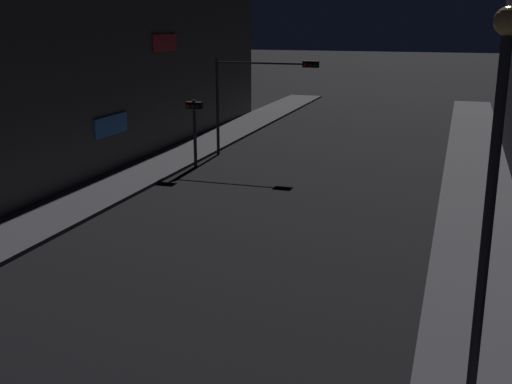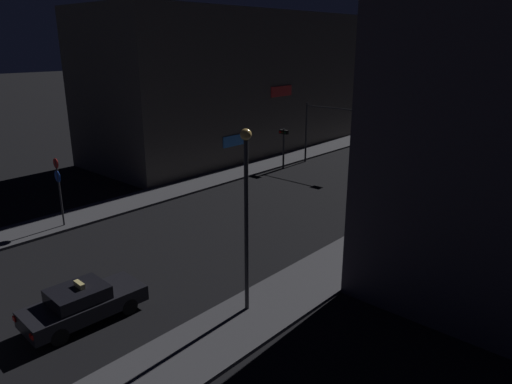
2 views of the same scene
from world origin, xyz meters
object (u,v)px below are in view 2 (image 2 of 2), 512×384
object	(u,v)px
street_lamp_near_block	(246,203)
traffic_light_left_kerb	(284,140)
sign_pole_left	(59,185)
taxi	(83,303)
traffic_light_overhead	(328,121)

from	to	relation	value
street_lamp_near_block	traffic_light_left_kerb	bearing A→B (deg)	125.23
sign_pole_left	street_lamp_near_block	bearing A→B (deg)	2.17
sign_pole_left	street_lamp_near_block	distance (m)	13.76
taxi	street_lamp_near_block	bearing A→B (deg)	47.78
taxi	sign_pole_left	size ratio (longest dim) A/B	1.17
traffic_light_left_kerb	street_lamp_near_block	bearing A→B (deg)	-54.77
traffic_light_left_kerb	sign_pole_left	world-z (taller)	sign_pole_left
taxi	sign_pole_left	distance (m)	10.46
traffic_light_overhead	street_lamp_near_block	xyz separation A→B (m)	(10.51, -21.02, 0.69)
taxi	traffic_light_overhead	world-z (taller)	traffic_light_overhead
sign_pole_left	street_lamp_near_block	xyz separation A→B (m)	(13.61, 0.52, 1.98)
traffic_light_overhead	traffic_light_left_kerb	bearing A→B (deg)	-125.26
taxi	traffic_light_overhead	bearing A→B (deg)	104.08
traffic_light_overhead	traffic_light_left_kerb	distance (m)	4.00
traffic_light_overhead	sign_pole_left	world-z (taller)	traffic_light_overhead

